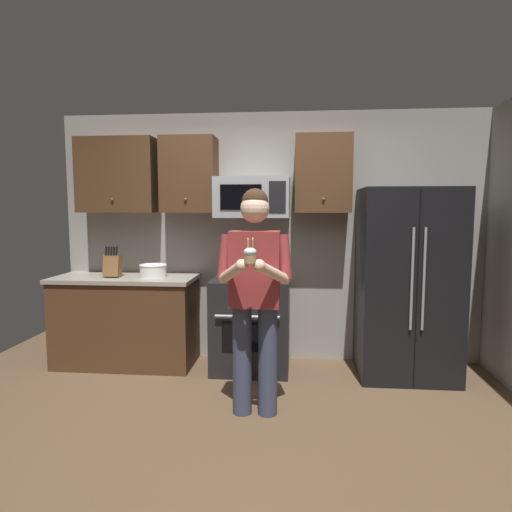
# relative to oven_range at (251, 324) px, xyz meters

# --- Properties ---
(ground_plane) EXTENTS (6.00, 6.00, 0.00)m
(ground_plane) POSITION_rel_oven_range_xyz_m (0.15, -1.36, -0.46)
(ground_plane) COLOR brown
(wall_back) EXTENTS (4.40, 0.10, 2.60)m
(wall_back) POSITION_rel_oven_range_xyz_m (0.15, 0.39, 0.84)
(wall_back) COLOR gray
(wall_back) RESTS_ON ground
(oven_range) EXTENTS (0.76, 0.70, 0.93)m
(oven_range) POSITION_rel_oven_range_xyz_m (0.00, 0.00, 0.00)
(oven_range) COLOR black
(oven_range) RESTS_ON ground
(microwave) EXTENTS (0.74, 0.41, 0.40)m
(microwave) POSITION_rel_oven_range_xyz_m (0.00, 0.12, 1.26)
(microwave) COLOR #9EA0A5
(refrigerator) EXTENTS (0.90, 0.75, 1.80)m
(refrigerator) POSITION_rel_oven_range_xyz_m (1.50, -0.04, 0.44)
(refrigerator) COLOR black
(refrigerator) RESTS_ON ground
(cabinet_row_upper) EXTENTS (2.78, 0.36, 0.76)m
(cabinet_row_upper) POSITION_rel_oven_range_xyz_m (-0.57, 0.17, 1.49)
(cabinet_row_upper) COLOR #4C301C
(counter_left) EXTENTS (1.44, 0.66, 0.92)m
(counter_left) POSITION_rel_oven_range_xyz_m (-1.30, 0.02, 0.00)
(counter_left) COLOR #4C301C
(counter_left) RESTS_ON ground
(knife_block) EXTENTS (0.16, 0.15, 0.32)m
(knife_block) POSITION_rel_oven_range_xyz_m (-1.41, -0.03, 0.57)
(knife_block) COLOR brown
(knife_block) RESTS_ON counter_left
(bowl_large_white) EXTENTS (0.28, 0.28, 0.13)m
(bowl_large_white) POSITION_rel_oven_range_xyz_m (-1.00, 0.01, 0.53)
(bowl_large_white) COLOR white
(bowl_large_white) RESTS_ON counter_left
(person) EXTENTS (0.60, 0.48, 1.76)m
(person) POSITION_rel_oven_range_xyz_m (0.13, -1.01, 0.53)
(person) COLOR #383F59
(person) RESTS_ON ground
(cupcake) EXTENTS (0.09, 0.09, 0.17)m
(cupcake) POSITION_rel_oven_range_xyz_m (0.13, -1.34, 0.83)
(cupcake) COLOR #A87F56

